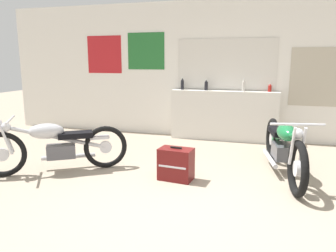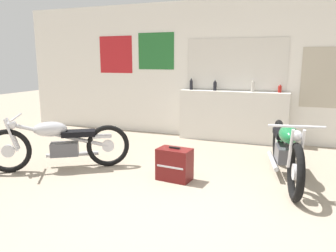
{
  "view_description": "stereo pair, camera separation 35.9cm",
  "coord_description": "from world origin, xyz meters",
  "views": [
    {
      "loc": [
        0.77,
        -3.12,
        1.61
      ],
      "look_at": [
        -0.52,
        1.21,
        0.7
      ],
      "focal_mm": 35.0,
      "sensor_mm": 36.0,
      "label": 1
    },
    {
      "loc": [
        1.11,
        -3.01,
        1.61
      ],
      "look_at": [
        -0.52,
        1.21,
        0.7
      ],
      "focal_mm": 35.0,
      "sensor_mm": 36.0,
      "label": 2
    }
  ],
  "objects": [
    {
      "name": "motorcycle_silver",
      "position": [
        -2.09,
        0.81,
        0.41
      ],
      "size": [
        1.78,
        1.19,
        0.82
      ],
      "color": "black",
      "rests_on": "ground_plane"
    },
    {
      "name": "motorcycle_green",
      "position": [
        1.06,
        1.61,
        0.42
      ],
      "size": [
        0.7,
        2.16,
        0.87
      ],
      "color": "black",
      "rests_on": "ground_plane"
    },
    {
      "name": "bottle_center",
      "position": [
        0.36,
        3.47,
        1.13
      ],
      "size": [
        0.06,
        0.06,
        0.26
      ],
      "color": "#B7B2A8",
      "rests_on": "sill_counter"
    },
    {
      "name": "hard_case_darkred",
      "position": [
        -0.34,
        1.0,
        0.22
      ],
      "size": [
        0.48,
        0.33,
        0.46
      ],
      "color": "maroon",
      "rests_on": "ground_plane"
    },
    {
      "name": "wall_back",
      "position": [
        -0.0,
        3.66,
        1.4
      ],
      "size": [
        10.0,
        0.07,
        2.8
      ],
      "color": "silver",
      "rests_on": "ground_plane"
    },
    {
      "name": "bottle_left_center",
      "position": [
        -0.39,
        3.5,
        1.11
      ],
      "size": [
        0.07,
        0.07,
        0.23
      ],
      "color": "black",
      "rests_on": "sill_counter"
    },
    {
      "name": "bottle_leftmost",
      "position": [
        -0.89,
        3.52,
        1.12
      ],
      "size": [
        0.07,
        0.07,
        0.26
      ],
      "color": "black",
      "rests_on": "sill_counter"
    },
    {
      "name": "ground_plane",
      "position": [
        0.0,
        0.0,
        0.0
      ],
      "size": [
        24.0,
        24.0,
        0.0
      ],
      "primitive_type": "plane",
      "color": "gray"
    },
    {
      "name": "sill_counter",
      "position": [
        -0.01,
        3.49,
        0.5
      ],
      "size": [
        2.14,
        0.28,
        1.01
      ],
      "color": "silver",
      "rests_on": "ground_plane"
    },
    {
      "name": "bottle_right_center",
      "position": [
        0.85,
        3.53,
        1.08
      ],
      "size": [
        0.07,
        0.07,
        0.17
      ],
      "color": "maroon",
      "rests_on": "sill_counter"
    }
  ]
}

